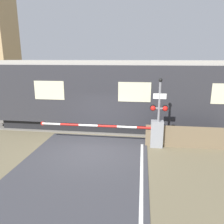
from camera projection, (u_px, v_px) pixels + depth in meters
name	position (u px, v px, depth m)	size (l,w,h in m)	color
ground_plane	(91.00, 150.00, 10.54)	(80.00, 80.00, 0.00)	#6B6047
track_bed	(105.00, 126.00, 14.18)	(36.00, 3.20, 0.13)	slate
train	(135.00, 94.00, 13.41)	(17.69, 3.08, 4.18)	black
crossing_barrier	(146.00, 132.00, 10.85)	(6.35, 0.44, 1.34)	gray
signal_post	(159.00, 109.00, 10.35)	(0.87, 0.26, 3.43)	gray
roadside_fence	(190.00, 137.00, 10.67)	(4.28, 0.06, 1.10)	#726047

